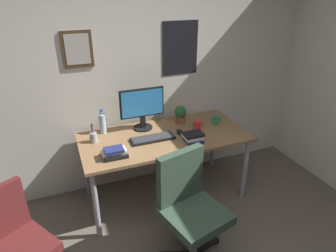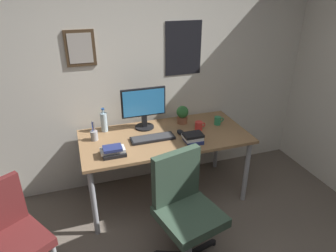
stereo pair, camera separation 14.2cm
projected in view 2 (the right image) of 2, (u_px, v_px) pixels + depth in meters
name	position (u px, v px, depth m)	size (l,w,h in m)	color
wall_back	(125.00, 71.00, 3.10)	(4.40, 0.10, 2.60)	silver
desk	(165.00, 142.00, 3.04)	(1.67, 0.80, 0.74)	#936D47
office_chair	(184.00, 204.00, 2.40)	(0.58, 0.58, 0.95)	#334738
side_chair	(8.00, 233.00, 2.15)	(0.58, 0.58, 0.88)	#591E1E
monitor	(144.00, 106.00, 3.07)	(0.46, 0.20, 0.43)	black
keyboard	(153.00, 138.00, 2.93)	(0.43, 0.15, 0.03)	black
computer_mouse	(180.00, 132.00, 3.04)	(0.06, 0.11, 0.04)	black
water_bottle	(104.00, 122.00, 3.06)	(0.07, 0.07, 0.25)	silver
coffee_mug_near	(199.00, 126.00, 3.11)	(0.12, 0.08, 0.09)	red
coffee_mug_far	(218.00, 121.00, 3.23)	(0.11, 0.07, 0.09)	#2D8C59
potted_plant	(182.00, 114.00, 3.24)	(0.13, 0.13, 0.19)	brown
pen_cup	(94.00, 135.00, 2.90)	(0.07, 0.07, 0.20)	#9EA0A5
book_stack_left	(113.00, 151.00, 2.66)	(0.22, 0.17, 0.09)	black
book_stack_right	(193.00, 138.00, 2.87)	(0.18, 0.17, 0.09)	navy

